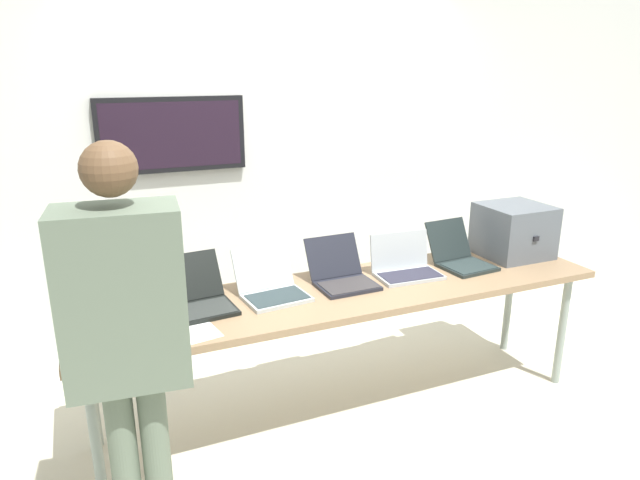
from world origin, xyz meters
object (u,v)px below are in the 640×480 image
(laptop_station_1, at_px, (197,297))
(laptop_station_4, at_px, (405,266))
(equipment_box, at_px, (514,230))
(laptop_station_2, at_px, (271,286))
(laptop_station_3, at_px, (342,274))
(person, at_px, (126,327))
(laptop_station_0, at_px, (113,309))
(laptop_station_5, at_px, (460,256))
(workbench, at_px, (350,297))

(laptop_station_1, relative_size, laptop_station_4, 1.08)
(laptop_station_4, bearing_deg, laptop_station_1, 179.26)
(equipment_box, relative_size, laptop_station_2, 1.07)
(laptop_station_2, bearing_deg, laptop_station_3, 1.49)
(laptop_station_1, relative_size, laptop_station_3, 1.11)
(person, bearing_deg, equipment_box, 16.28)
(laptop_station_1, relative_size, person, 0.24)
(laptop_station_0, xyz_separation_m, laptop_station_5, (2.07, -0.01, -0.00))
(laptop_station_3, bearing_deg, laptop_station_4, -3.09)
(laptop_station_5, distance_m, person, 2.17)
(laptop_station_4, bearing_deg, laptop_station_5, 1.75)
(laptop_station_2, bearing_deg, laptop_station_5, 0.06)
(equipment_box, height_order, laptop_station_5, equipment_box)
(workbench, bearing_deg, laptop_station_5, 5.39)
(laptop_station_2, bearing_deg, laptop_station_1, 179.28)
(laptop_station_4, height_order, person, person)
(laptop_station_1, distance_m, person, 0.83)
(workbench, height_order, laptop_station_5, laptop_station_5)
(laptop_station_2, relative_size, person, 0.22)
(person, bearing_deg, laptop_station_1, 60.80)
(laptop_station_4, bearing_deg, laptop_station_3, 176.91)
(laptop_station_3, bearing_deg, equipment_box, 0.82)
(laptop_station_2, height_order, person, person)
(laptop_station_1, xyz_separation_m, person, (-0.39, -0.70, 0.22))
(workbench, distance_m, laptop_station_0, 1.27)
(laptop_station_2, bearing_deg, person, -138.85)
(laptop_station_3, bearing_deg, workbench, -82.68)
(laptop_station_5, bearing_deg, laptop_station_1, 179.87)
(person, bearing_deg, laptop_station_5, 18.83)
(laptop_station_0, distance_m, laptop_station_2, 0.82)
(laptop_station_0, bearing_deg, laptop_station_1, -0.66)
(laptop_station_2, relative_size, laptop_station_3, 1.02)
(equipment_box, xyz_separation_m, laptop_station_4, (-0.85, -0.04, -0.11))
(laptop_station_3, bearing_deg, laptop_station_2, -178.51)
(equipment_box, height_order, laptop_station_1, equipment_box)
(laptop_station_5, bearing_deg, equipment_box, 3.64)
(equipment_box, relative_size, person, 0.24)
(laptop_station_2, height_order, laptop_station_5, laptop_station_5)
(laptop_station_4, distance_m, person, 1.79)
(workbench, height_order, laptop_station_0, laptop_station_0)
(laptop_station_2, bearing_deg, laptop_station_4, -0.75)
(equipment_box, bearing_deg, laptop_station_1, -179.34)
(equipment_box, xyz_separation_m, laptop_station_0, (-2.51, -0.02, -0.11))
(laptop_station_0, xyz_separation_m, person, (0.02, -0.71, 0.21))
(workbench, relative_size, laptop_station_1, 7.11)
(laptop_station_0, bearing_deg, laptop_station_3, 0.06)
(laptop_station_1, relative_size, laptop_station_2, 1.09)
(equipment_box, xyz_separation_m, laptop_station_1, (-2.09, -0.02, -0.11))
(laptop_station_3, distance_m, laptop_station_4, 0.41)
(laptop_station_0, height_order, person, person)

